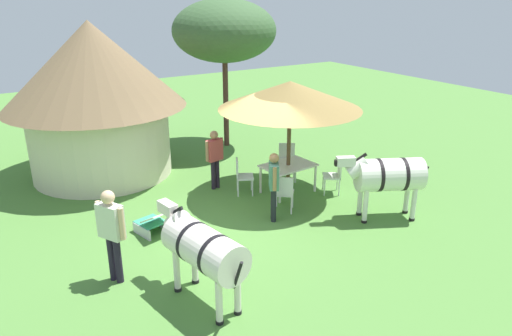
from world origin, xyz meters
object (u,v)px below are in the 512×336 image
striped_lounge_chair (153,222)px  zebra_nearest_camera (387,175)px  patio_chair_west_end (241,174)px  guest_behind_table (274,181)px  standing_watcher (111,228)px  patio_dining_table (288,168)px  patio_chair_east_end (335,174)px  thatched_hut (95,91)px  patio_chair_near_lawn (284,191)px  acacia_tree_far_lawn (224,31)px  shade_umbrella (290,95)px  zebra_by_umbrella (203,248)px  patio_chair_near_hut (287,158)px  guest_beside_umbrella (215,154)px

striped_lounge_chair → zebra_nearest_camera: zebra_nearest_camera is taller
patio_chair_west_end → guest_behind_table: (-0.15, -1.66, 0.42)m
patio_chair_west_end → standing_watcher: bearing=-32.9°
patio_dining_table → patio_chair_east_end: size_ratio=1.50×
thatched_hut → patio_dining_table: 5.50m
patio_chair_near_lawn → striped_lounge_chair: 2.99m
thatched_hut → acacia_tree_far_lawn: (4.16, 0.44, 1.34)m
shade_umbrella → striped_lounge_chair: bearing=-175.7°
standing_watcher → acacia_tree_far_lawn: size_ratio=0.38×
zebra_by_umbrella → thatched_hut: bearing=78.1°
thatched_hut → guest_behind_table: (2.38, -4.94, -1.37)m
shade_umbrella → patio_dining_table: shade_umbrella is taller
thatched_hut → patio_chair_east_end: bearing=-44.7°
patio_chair_west_end → striped_lounge_chair: (-2.64, -0.82, -0.27)m
patio_dining_table → guest_behind_table: 1.65m
acacia_tree_far_lawn → guest_behind_table: bearing=-108.2°
patio_dining_table → patio_chair_near_hut: patio_chair_near_hut is taller
guest_beside_umbrella → standing_watcher: bearing=-153.2°
patio_chair_east_end → patio_chair_west_end: bearing=93.3°
striped_lounge_chair → patio_chair_near_hut: bearing=2.4°
patio_chair_west_end → guest_beside_umbrella: (-0.39, 0.66, 0.41)m
shade_umbrella → patio_chair_near_lawn: bearing=-130.5°
patio_chair_west_end → patio_chair_near_lawn: bearing=38.6°
zebra_by_umbrella → acacia_tree_far_lawn: acacia_tree_far_lawn is taller
standing_watcher → zebra_nearest_camera: (5.85, -0.71, -0.01)m
guest_beside_umbrella → striped_lounge_chair: 2.78m
patio_dining_table → standing_watcher: (-4.88, -1.62, 0.39)m
patio_chair_near_hut → zebra_by_umbrella: zebra_by_umbrella is taller
shade_umbrella → patio_chair_near_hut: (0.65, 0.98, -1.97)m
acacia_tree_far_lawn → shade_umbrella: bearing=-97.7°
thatched_hut → patio_chair_near_hut: size_ratio=5.29×
striped_lounge_chair → thatched_hut: bearing=74.8°
patio_chair_near_hut → thatched_hut: bearing=-0.2°
patio_chair_east_end → zebra_by_umbrella: bearing=150.1°
patio_chair_east_end → patio_chair_near_lawn: (-1.73, -0.23, 0.00)m
patio_chair_near_hut → patio_chair_near_lawn: size_ratio=1.00×
striped_lounge_chair → zebra_nearest_camera: size_ratio=0.47×
acacia_tree_far_lawn → patio_chair_west_end: bearing=-113.5°
striped_lounge_chair → guest_beside_umbrella: bearing=19.7°
thatched_hut → patio_chair_east_end: 6.64m
shade_umbrella → patio_chair_west_end: size_ratio=3.83×
patio_chair_near_lawn → striped_lounge_chair: size_ratio=0.98×
patio_chair_east_end → guest_behind_table: guest_behind_table is taller
patio_chair_near_hut → patio_chair_near_lawn: (-1.42, -1.87, 0.00)m
patio_chair_east_end → striped_lounge_chair: patio_chair_east_end is taller
shade_umbrella → patio_chair_east_end: 2.30m
patio_chair_east_end → acacia_tree_far_lawn: size_ratio=0.20×
thatched_hut → patio_chair_near_hut: bearing=-34.0°
zebra_nearest_camera → patio_dining_table: bearing=49.4°
patio_chair_east_end → patio_dining_table: bearing=90.0°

